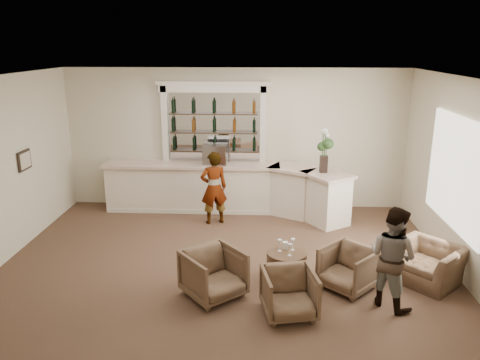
# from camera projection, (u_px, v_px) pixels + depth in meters

# --- Properties ---
(ground) EXTENTS (8.00, 8.00, 0.00)m
(ground) POSITION_uv_depth(u_px,v_px,m) (224.00, 271.00, 8.18)
(ground) COLOR brown
(ground) RESTS_ON ground
(room_shell) EXTENTS (8.04, 7.02, 3.32)m
(room_shell) POSITION_uv_depth(u_px,v_px,m) (235.00, 132.00, 8.20)
(room_shell) COLOR beige
(room_shell) RESTS_ON ground
(bar_counter) EXTENTS (5.72, 1.80, 1.14)m
(bar_counter) POSITION_uv_depth(u_px,v_px,m) (227.00, 188.00, 10.90)
(bar_counter) COLOR white
(bar_counter) RESTS_ON ground
(back_bar_alcove) EXTENTS (2.64, 0.25, 3.00)m
(back_bar_alcove) POSITION_uv_depth(u_px,v_px,m) (214.00, 123.00, 10.90)
(back_bar_alcove) COLOR white
(back_bar_alcove) RESTS_ON ground
(cocktail_table) EXTENTS (0.67, 0.67, 0.50)m
(cocktail_table) POSITION_uv_depth(u_px,v_px,m) (286.00, 266.00, 7.82)
(cocktail_table) COLOR #4E3721
(cocktail_table) RESTS_ON ground
(sommelier) EXTENTS (0.68, 0.55, 1.61)m
(sommelier) POSITION_uv_depth(u_px,v_px,m) (214.00, 188.00, 10.16)
(sommelier) COLOR gray
(sommelier) RESTS_ON ground
(guest) EXTENTS (0.95, 0.97, 1.57)m
(guest) POSITION_uv_depth(u_px,v_px,m) (392.00, 257.00, 6.92)
(guest) COLOR gray
(guest) RESTS_ON ground
(armchair_left) EXTENTS (1.17, 1.17, 0.77)m
(armchair_left) POSITION_uv_depth(u_px,v_px,m) (214.00, 274.00, 7.27)
(armchair_left) COLOR brown
(armchair_left) RESTS_ON ground
(armchair_center) EXTENTS (0.87, 0.89, 0.69)m
(armchair_center) POSITION_uv_depth(u_px,v_px,m) (289.00, 293.00, 6.78)
(armchair_center) COLOR brown
(armchair_center) RESTS_ON ground
(armchair_right) EXTENTS (1.08, 1.08, 0.71)m
(armchair_right) POSITION_uv_depth(u_px,v_px,m) (348.00, 268.00, 7.51)
(armchair_right) COLOR brown
(armchair_right) RESTS_ON ground
(armchair_far) EXTENTS (1.33, 1.33, 0.65)m
(armchair_far) POSITION_uv_depth(u_px,v_px,m) (427.00, 263.00, 7.74)
(armchair_far) COLOR brown
(armchair_far) RESTS_ON ground
(espresso_machine) EXTENTS (0.56, 0.48, 0.47)m
(espresso_machine) POSITION_uv_depth(u_px,v_px,m) (215.00, 154.00, 10.74)
(espresso_machine) COLOR #ACADB1
(espresso_machine) RESTS_ON bar_counter
(flower_vase) EXTENTS (0.25, 0.25, 0.96)m
(flower_vase) POSITION_uv_depth(u_px,v_px,m) (324.00, 148.00, 10.00)
(flower_vase) COLOR black
(flower_vase) RESTS_ON bar_counter
(wine_glass_bar_left) EXTENTS (0.07, 0.07, 0.21)m
(wine_glass_bar_left) POSITION_uv_depth(u_px,v_px,m) (215.00, 160.00, 10.77)
(wine_glass_bar_left) COLOR white
(wine_glass_bar_left) RESTS_ON bar_counter
(wine_glass_bar_right) EXTENTS (0.07, 0.07, 0.21)m
(wine_glass_bar_right) POSITION_uv_depth(u_px,v_px,m) (224.00, 161.00, 10.68)
(wine_glass_bar_right) COLOR white
(wine_glass_bar_right) RESTS_ON bar_counter
(wine_glass_tbl_a) EXTENTS (0.07, 0.07, 0.21)m
(wine_glass_tbl_a) POSITION_uv_depth(u_px,v_px,m) (280.00, 245.00, 7.76)
(wine_glass_tbl_a) COLOR white
(wine_glass_tbl_a) RESTS_ON cocktail_table
(wine_glass_tbl_b) EXTENTS (0.07, 0.07, 0.21)m
(wine_glass_tbl_b) POSITION_uv_depth(u_px,v_px,m) (293.00, 245.00, 7.79)
(wine_glass_tbl_b) COLOR white
(wine_glass_tbl_b) RESTS_ON cocktail_table
(wine_glass_tbl_c) EXTENTS (0.07, 0.07, 0.21)m
(wine_glass_tbl_c) POSITION_uv_depth(u_px,v_px,m) (290.00, 250.00, 7.60)
(wine_glass_tbl_c) COLOR white
(wine_glass_tbl_c) RESTS_ON cocktail_table
(napkin_holder) EXTENTS (0.08, 0.08, 0.12)m
(napkin_holder) POSITION_uv_depth(u_px,v_px,m) (285.00, 245.00, 7.87)
(napkin_holder) COLOR white
(napkin_holder) RESTS_ON cocktail_table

